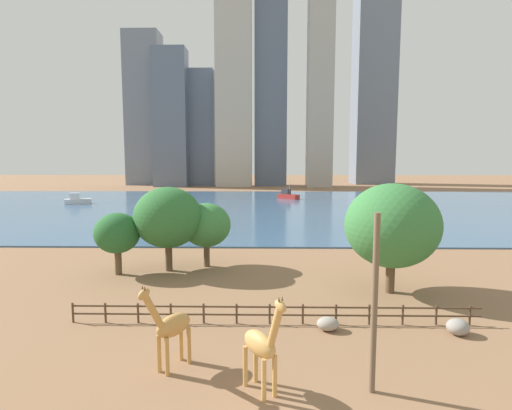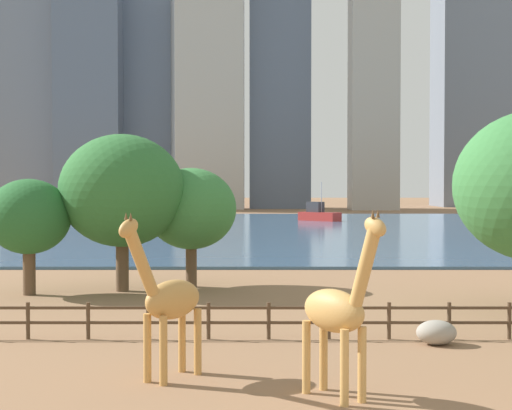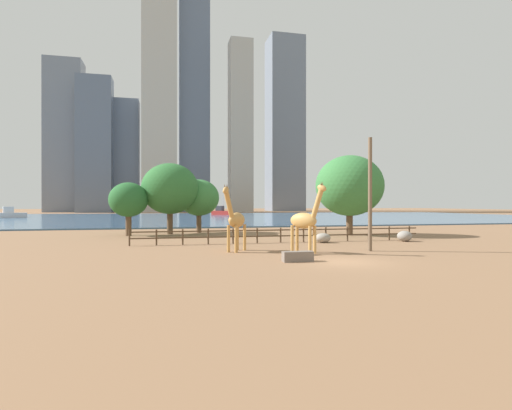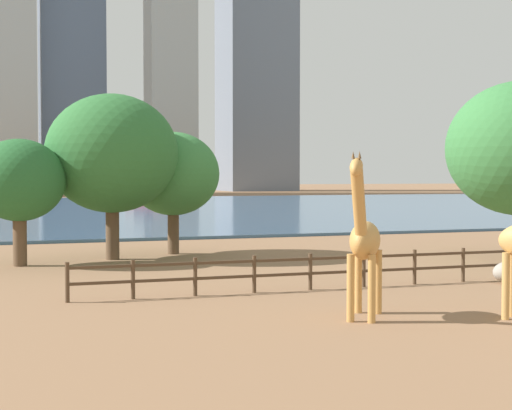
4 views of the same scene
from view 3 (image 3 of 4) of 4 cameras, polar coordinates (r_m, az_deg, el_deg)
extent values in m
plane|color=#8C6647|center=(102.08, -7.12, -1.76)|extent=(400.00, 400.00, 0.00)
cube|color=#3D6084|center=(99.10, -6.95, -1.76)|extent=(180.00, 86.00, 0.20)
cylinder|color=tan|center=(27.57, 8.39, -4.90)|extent=(0.31, 0.31, 1.90)
cylinder|color=tan|center=(27.08, 7.71, -5.00)|extent=(0.31, 0.31, 1.90)
cylinder|color=tan|center=(28.40, 5.89, -4.76)|extent=(0.31, 0.31, 1.90)
cylinder|color=tan|center=(27.92, 5.19, -4.84)|extent=(0.31, 0.31, 1.90)
ellipsoid|color=tan|center=(27.66, 6.78, -2.23)|extent=(1.91, 2.20, 1.10)
cylinder|color=tan|center=(27.00, 8.76, 0.29)|extent=(0.87, 1.02, 2.10)
ellipsoid|color=tan|center=(26.84, 9.39, 2.40)|extent=(0.74, 0.84, 0.64)
cone|color=brown|center=(26.92, 9.48, 3.08)|extent=(0.14, 0.14, 0.20)
cone|color=brown|center=(26.78, 9.29, 3.09)|extent=(0.14, 0.14, 0.20)
cylinder|color=#C18C47|center=(27.77, -2.86, -4.88)|extent=(0.31, 0.31, 1.89)
cylinder|color=#C18C47|center=(28.02, -3.95, -4.83)|extent=(0.31, 0.31, 1.89)
cylinder|color=#C18C47|center=(29.10, -1.64, -4.65)|extent=(0.31, 0.31, 1.89)
cylinder|color=#C18C47|center=(29.34, -2.69, -4.61)|extent=(0.31, 0.31, 1.89)
ellipsoid|color=#C18C47|center=(28.47, -2.77, -2.18)|extent=(1.89, 2.20, 1.10)
cylinder|color=#C18C47|center=(27.30, -3.89, 0.14)|extent=(1.00, 1.23, 2.01)
ellipsoid|color=#C18C47|center=(26.89, -4.34, 2.12)|extent=(0.74, 0.85, 0.70)
cone|color=brown|center=(26.86, -4.18, 2.80)|extent=(0.14, 0.14, 0.20)
cone|color=brown|center=(26.94, -4.50, 2.79)|extent=(0.14, 0.14, 0.20)
cylinder|color=brown|center=(29.75, 15.98, 1.49)|extent=(0.28, 0.28, 8.15)
ellipsoid|color=gray|center=(38.54, 20.47, -4.18)|extent=(1.32, 1.28, 0.96)
ellipsoid|color=gray|center=(35.36, 9.53, -4.66)|extent=(1.36, 1.11, 0.83)
cube|color=#72665B|center=(23.66, 5.98, -7.33)|extent=(1.80, 0.60, 0.60)
cylinder|color=#4C3826|center=(33.74, -17.64, -4.50)|extent=(0.14, 0.14, 1.30)
cylinder|color=#4C3826|center=(33.63, -14.04, -4.51)|extent=(0.14, 0.14, 1.30)
cylinder|color=#4C3826|center=(33.66, -10.43, -4.51)|extent=(0.14, 0.14, 1.30)
cylinder|color=#4C3826|center=(33.81, -6.85, -4.49)|extent=(0.14, 0.14, 1.30)
cylinder|color=#4C3826|center=(34.09, -3.30, -4.45)|extent=(0.14, 0.14, 1.30)
cylinder|color=#4C3826|center=(34.51, 0.17, -4.39)|extent=(0.14, 0.14, 1.30)
cylinder|color=#4C3826|center=(35.04, 3.54, -4.32)|extent=(0.14, 0.14, 1.30)
cylinder|color=#4C3826|center=(35.69, 6.80, -4.24)|extent=(0.14, 0.14, 1.30)
cylinder|color=#4C3826|center=(36.46, 9.94, -4.15)|extent=(0.14, 0.14, 1.30)
cylinder|color=#4C3826|center=(37.32, 12.93, -4.05)|extent=(0.14, 0.14, 1.30)
cylinder|color=#4C3826|center=(38.29, 15.79, -3.95)|extent=(0.14, 0.14, 1.30)
cylinder|color=#4C3826|center=(39.34, 18.49, -3.84)|extent=(0.14, 0.14, 1.30)
cylinder|color=#4C3826|center=(40.47, 21.05, -3.73)|extent=(0.14, 0.14, 1.30)
cube|color=#4C3826|center=(35.10, 4.06, -3.57)|extent=(26.10, 0.08, 0.10)
cube|color=#4C3826|center=(35.14, 4.06, -4.42)|extent=(26.10, 0.08, 0.10)
cylinder|color=brown|center=(47.58, -8.16, -2.59)|extent=(0.58, 0.58, 2.23)
ellipsoid|color=#387A3D|center=(47.53, -8.16, 1.05)|extent=(4.76, 4.76, 4.29)
cylinder|color=brown|center=(44.37, 13.21, -2.64)|extent=(0.70, 0.70, 2.45)
ellipsoid|color=#387A3D|center=(44.37, 13.21, 2.71)|extent=(7.29, 7.29, 6.56)
cylinder|color=brown|center=(44.64, -17.75, -2.78)|extent=(0.61, 0.61, 2.21)
ellipsoid|color=#26602D|center=(44.59, -17.75, 0.74)|extent=(4.10, 4.10, 3.69)
cylinder|color=brown|center=(45.82, -12.19, -2.48)|extent=(0.65, 0.65, 2.57)
ellipsoid|color=#2D6B33|center=(45.81, -12.20, 2.30)|extent=(6.34, 6.34, 5.70)
cube|color=silver|center=(108.14, -31.48, -1.26)|extent=(6.24, 4.25, 1.18)
cube|color=silver|center=(108.06, -31.87, -0.57)|extent=(2.50, 2.13, 1.41)
cube|color=#B22D28|center=(117.05, -4.88, -1.13)|extent=(5.97, 5.62, 1.21)
cube|color=#333338|center=(117.45, -5.19, -0.48)|extent=(2.59, 2.52, 1.45)
cylinder|color=silver|center=(116.86, -4.76, 0.20)|extent=(0.17, 0.17, 4.23)
cube|color=slate|center=(179.00, -18.64, 6.62)|extent=(14.43, 9.43, 47.25)
cube|color=slate|center=(184.66, -8.85, 15.27)|extent=(13.08, 10.65, 103.22)
cube|color=#ADA89E|center=(173.99, -2.24, 11.15)|extent=(9.62, 8.73, 73.25)
cube|color=slate|center=(189.82, -25.68, 8.83)|extent=(14.84, 11.10, 64.24)
cube|color=#B7B2A8|center=(177.86, -13.64, 15.11)|extent=(14.24, 8.30, 98.70)
cube|color=slate|center=(203.92, 4.14, 11.34)|extent=(16.99, 15.16, 86.04)
cube|color=slate|center=(174.22, -22.02, 7.96)|extent=(13.41, 9.09, 54.31)
camera|label=1|loc=(14.79, 33.50, 28.37)|focal=28.00mm
camera|label=2|loc=(9.81, 36.89, 12.52)|focal=55.00mm
camera|label=4|loc=(9.58, -46.35, 4.57)|focal=55.00mm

